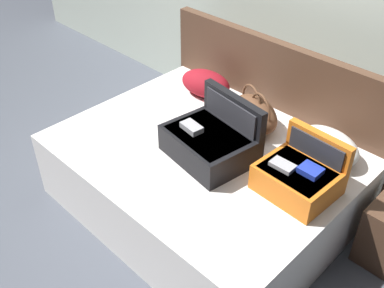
{
  "coord_description": "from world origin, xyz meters",
  "views": [
    {
      "loc": [
        1.69,
        -1.42,
        2.43
      ],
      "look_at": [
        0.0,
        0.29,
        0.64
      ],
      "focal_mm": 42.49,
      "sensor_mm": 36.0,
      "label": 1
    }
  ],
  "objects_px": {
    "duffel_bag": "(255,113)",
    "pillow_near_headboard": "(206,84)",
    "bed": "(203,178)",
    "hard_case_medium": "(299,176)",
    "hard_case_large": "(211,140)",
    "pillow_center_head": "(328,146)"
  },
  "relations": [
    {
      "from": "duffel_bag",
      "to": "pillow_near_headboard",
      "type": "relative_size",
      "value": 1.2
    },
    {
      "from": "hard_case_medium",
      "to": "pillow_center_head",
      "type": "distance_m",
      "value": 0.41
    },
    {
      "from": "hard_case_large",
      "to": "hard_case_medium",
      "type": "distance_m",
      "value": 0.62
    },
    {
      "from": "bed",
      "to": "pillow_near_headboard",
      "type": "bearing_deg",
      "value": 132.4
    },
    {
      "from": "bed",
      "to": "hard_case_large",
      "type": "xyz_separation_m",
      "value": [
        0.08,
        -0.02,
        0.39
      ]
    },
    {
      "from": "hard_case_large",
      "to": "pillow_near_headboard",
      "type": "relative_size",
      "value": 1.45
    },
    {
      "from": "duffel_bag",
      "to": "pillow_center_head",
      "type": "relative_size",
      "value": 1.14
    },
    {
      "from": "pillow_near_headboard",
      "to": "pillow_center_head",
      "type": "relative_size",
      "value": 0.95
    },
    {
      "from": "hard_case_medium",
      "to": "duffel_bag",
      "type": "distance_m",
      "value": 0.71
    },
    {
      "from": "hard_case_large",
      "to": "pillow_center_head",
      "type": "bearing_deg",
      "value": 51.41
    },
    {
      "from": "pillow_center_head",
      "to": "pillow_near_headboard",
      "type": "bearing_deg",
      "value": 178.71
    },
    {
      "from": "hard_case_large",
      "to": "pillow_center_head",
      "type": "height_order",
      "value": "hard_case_large"
    },
    {
      "from": "duffel_bag",
      "to": "pillow_near_headboard",
      "type": "xyz_separation_m",
      "value": [
        -0.57,
        0.09,
        -0.02
      ]
    },
    {
      "from": "duffel_bag",
      "to": "hard_case_medium",
      "type": "bearing_deg",
      "value": -29.79
    },
    {
      "from": "pillow_center_head",
      "to": "hard_case_large",
      "type": "bearing_deg",
      "value": -136.59
    },
    {
      "from": "pillow_near_headboard",
      "to": "duffel_bag",
      "type": "bearing_deg",
      "value": -8.51
    },
    {
      "from": "duffel_bag",
      "to": "pillow_center_head",
      "type": "xyz_separation_m",
      "value": [
        0.57,
        0.06,
        -0.03
      ]
    },
    {
      "from": "hard_case_medium",
      "to": "pillow_near_headboard",
      "type": "xyz_separation_m",
      "value": [
        -1.18,
        0.44,
        -0.01
      ]
    },
    {
      "from": "bed",
      "to": "hard_case_medium",
      "type": "height_order",
      "value": "hard_case_medium"
    },
    {
      "from": "pillow_center_head",
      "to": "duffel_bag",
      "type": "bearing_deg",
      "value": -173.98
    },
    {
      "from": "hard_case_medium",
      "to": "bed",
      "type": "bearing_deg",
      "value": -169.24
    },
    {
      "from": "hard_case_medium",
      "to": "pillow_near_headboard",
      "type": "relative_size",
      "value": 1.07
    }
  ]
}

